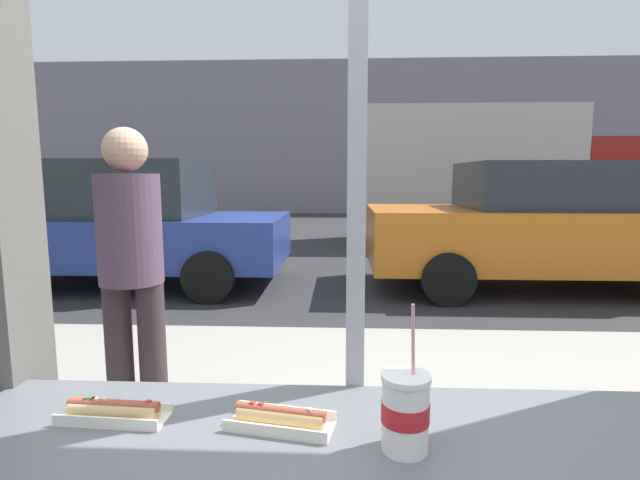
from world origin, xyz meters
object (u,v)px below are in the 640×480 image
at_px(parked_car_orange, 544,225).
at_px(pedestrian, 131,265).
at_px(soda_cup_right, 405,411).
at_px(parked_car_blue, 132,223).
at_px(hotdog_tray_far, 114,411).
at_px(box_truck, 491,172).
at_px(hotdog_tray_near, 280,418).

bearing_deg(parked_car_orange, pedestrian, -132.75).
distance_m(soda_cup_right, parked_car_blue, 6.35).
xyz_separation_m(soda_cup_right, hotdog_tray_far, (-0.68, 0.09, -0.06)).
distance_m(box_truck, pedestrian, 9.79).
distance_m(hotdog_tray_far, parked_car_blue, 5.96).
height_order(hotdog_tray_far, parked_car_orange, parked_car_orange).
height_order(soda_cup_right, box_truck, box_truck).
relative_size(parked_car_blue, box_truck, 0.66).
xyz_separation_m(box_truck, pedestrian, (-4.50, -8.68, -0.55)).
relative_size(hotdog_tray_far, parked_car_orange, 0.06).
distance_m(parked_car_blue, box_truck, 7.85).
bearing_deg(soda_cup_right, parked_car_orange, 64.73).
bearing_deg(hotdog_tray_far, parked_car_blue, 113.89).
bearing_deg(pedestrian, parked_car_blue, 114.32).
distance_m(soda_cup_right, box_truck, 10.61).
bearing_deg(hotdog_tray_far, hotdog_tray_near, -1.91).
height_order(hotdog_tray_far, parked_car_blue, parked_car_blue).
xyz_separation_m(hotdog_tray_far, pedestrian, (-0.54, 1.30, 0.10)).
distance_m(parked_car_blue, parked_car_orange, 5.71).
height_order(hotdog_tray_near, pedestrian, pedestrian).
distance_m(hotdog_tray_near, parked_car_blue, 6.15).
bearing_deg(pedestrian, box_truck, 62.60).
bearing_deg(soda_cup_right, parked_car_blue, 119.16).
xyz_separation_m(hotdog_tray_far, box_truck, (3.96, 9.98, 0.66)).
bearing_deg(box_truck, soda_cup_right, -108.03).
bearing_deg(parked_car_blue, box_truck, 35.39).
height_order(hotdog_tray_near, parked_car_orange, parked_car_orange).
height_order(soda_cup_right, pedestrian, pedestrian).
relative_size(hotdog_tray_near, parked_car_orange, 0.06).
bearing_deg(hotdog_tray_far, box_truck, 68.37).
xyz_separation_m(parked_car_orange, box_truck, (0.66, 4.53, 0.75)).
bearing_deg(parked_car_blue, soda_cup_right, -60.84).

